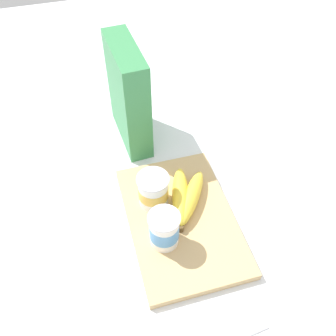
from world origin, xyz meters
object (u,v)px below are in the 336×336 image
object	(u,v)px
cutting_board	(181,220)
banana_bunch	(185,197)
yogurt_cup_front	(164,230)
yogurt_cup_back	(153,190)
cereal_box	(128,96)

from	to	relation	value
cutting_board	banana_bunch	distance (m)	0.06
yogurt_cup_front	yogurt_cup_back	bearing A→B (deg)	-1.97
yogurt_cup_back	banana_bunch	xyz separation A→B (m)	(-0.02, -0.07, -0.02)
yogurt_cup_back	cereal_box	bearing A→B (deg)	-0.32
cereal_box	banana_bunch	size ratio (longest dim) A/B	1.60
cereal_box	banana_bunch	distance (m)	0.30
cutting_board	yogurt_cup_back	bearing A→B (deg)	38.45
cereal_box	yogurt_cup_front	size ratio (longest dim) A/B	3.09
cutting_board	yogurt_cup_back	xyz separation A→B (m)	(0.06, 0.05, 0.05)
yogurt_cup_front	banana_bunch	size ratio (longest dim) A/B	0.52
yogurt_cup_front	cutting_board	bearing A→B (deg)	-48.01
banana_bunch	yogurt_cup_front	bearing A→B (deg)	139.76
yogurt_cup_back	banana_bunch	bearing A→B (deg)	-106.04
banana_bunch	cutting_board	bearing A→B (deg)	151.58
banana_bunch	cereal_box	bearing A→B (deg)	14.12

